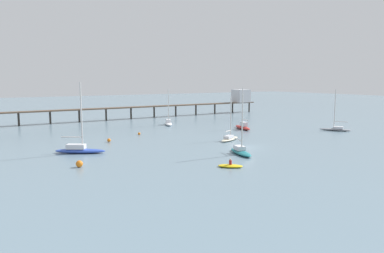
{
  "coord_description": "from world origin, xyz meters",
  "views": [
    {
      "loc": [
        -39.22,
        -45.82,
        11.31
      ],
      "look_at": [
        0.0,
        17.79,
        1.5
      ],
      "focal_mm": 34.05,
      "sensor_mm": 36.0,
      "label": 1
    }
  ],
  "objects_px": {
    "sailboat_cream": "(230,138)",
    "mooring_buoy_near": "(247,124)",
    "mooring_buoy_outer": "(79,164)",
    "mooring_buoy_mid": "(139,134)",
    "pier": "(196,101)",
    "sailboat_white": "(168,122)",
    "sailboat_teal": "(241,150)",
    "sailboat_gray": "(336,128)",
    "sailboat_blue": "(79,149)",
    "dinghy_yellow": "(230,166)",
    "mooring_buoy_inner": "(109,140)",
    "sailboat_red": "(243,126)"
  },
  "relations": [
    {
      "from": "pier",
      "to": "mooring_buoy_mid",
      "type": "bearing_deg",
      "value": -137.71
    },
    {
      "from": "pier",
      "to": "sailboat_white",
      "type": "height_order",
      "value": "sailboat_white"
    },
    {
      "from": "sailboat_gray",
      "to": "mooring_buoy_outer",
      "type": "height_order",
      "value": "sailboat_gray"
    },
    {
      "from": "mooring_buoy_inner",
      "to": "pier",
      "type": "bearing_deg",
      "value": 40.36
    },
    {
      "from": "sailboat_teal",
      "to": "mooring_buoy_near",
      "type": "distance_m",
      "value": 35.45
    },
    {
      "from": "mooring_buoy_near",
      "to": "mooring_buoy_mid",
      "type": "bearing_deg",
      "value": -178.23
    },
    {
      "from": "sailboat_blue",
      "to": "mooring_buoy_near",
      "type": "relative_size",
      "value": 16.75
    },
    {
      "from": "sailboat_red",
      "to": "mooring_buoy_near",
      "type": "height_order",
      "value": "sailboat_red"
    },
    {
      "from": "pier",
      "to": "dinghy_yellow",
      "type": "relative_size",
      "value": 26.44
    },
    {
      "from": "sailboat_cream",
      "to": "sailboat_teal",
      "type": "bearing_deg",
      "value": -119.84
    },
    {
      "from": "sailboat_red",
      "to": "mooring_buoy_mid",
      "type": "bearing_deg",
      "value": 169.16
    },
    {
      "from": "mooring_buoy_outer",
      "to": "mooring_buoy_mid",
      "type": "height_order",
      "value": "mooring_buoy_outer"
    },
    {
      "from": "sailboat_red",
      "to": "pier",
      "type": "bearing_deg",
      "value": 75.96
    },
    {
      "from": "mooring_buoy_near",
      "to": "sailboat_white",
      "type": "bearing_deg",
      "value": 147.66
    },
    {
      "from": "mooring_buoy_outer",
      "to": "mooring_buoy_inner",
      "type": "distance_m",
      "value": 18.86
    },
    {
      "from": "pier",
      "to": "sailboat_cream",
      "type": "xyz_separation_m",
      "value": [
        -20.07,
        -43.71,
        -3.91
      ]
    },
    {
      "from": "sailboat_cream",
      "to": "mooring_buoy_outer",
      "type": "bearing_deg",
      "value": -167.8
    },
    {
      "from": "sailboat_teal",
      "to": "mooring_buoy_near",
      "type": "bearing_deg",
      "value": 48.4
    },
    {
      "from": "pier",
      "to": "sailboat_blue",
      "type": "xyz_separation_m",
      "value": [
        -46.79,
        -40.85,
        -3.75
      ]
    },
    {
      "from": "mooring_buoy_outer",
      "to": "mooring_buoy_mid",
      "type": "distance_m",
      "value": 27.48
    },
    {
      "from": "pier",
      "to": "sailboat_white",
      "type": "bearing_deg",
      "value": -137.19
    },
    {
      "from": "sailboat_blue",
      "to": "dinghy_yellow",
      "type": "xyz_separation_m",
      "value": [
        14.17,
        -19.37,
        -0.49
      ]
    },
    {
      "from": "sailboat_cream",
      "to": "sailboat_white",
      "type": "height_order",
      "value": "sailboat_white"
    },
    {
      "from": "sailboat_blue",
      "to": "sailboat_red",
      "type": "bearing_deg",
      "value": 11.11
    },
    {
      "from": "sailboat_teal",
      "to": "sailboat_white",
      "type": "relative_size",
      "value": 1.02
    },
    {
      "from": "sailboat_blue",
      "to": "dinghy_yellow",
      "type": "bearing_deg",
      "value": -53.8
    },
    {
      "from": "mooring_buoy_outer",
      "to": "mooring_buoy_near",
      "type": "bearing_deg",
      "value": 25.4
    },
    {
      "from": "mooring_buoy_near",
      "to": "mooring_buoy_outer",
      "type": "bearing_deg",
      "value": -154.6
    },
    {
      "from": "sailboat_cream",
      "to": "sailboat_red",
      "type": "relative_size",
      "value": 0.86
    },
    {
      "from": "sailboat_gray",
      "to": "mooring_buoy_near",
      "type": "xyz_separation_m",
      "value": [
        -10.19,
        17.95,
        -0.26
      ]
    },
    {
      "from": "pier",
      "to": "sailboat_red",
      "type": "distance_m",
      "value": 34.52
    },
    {
      "from": "sailboat_gray",
      "to": "mooring_buoy_mid",
      "type": "xyz_separation_m",
      "value": [
        -39.2,
        17.06,
        -0.31
      ]
    },
    {
      "from": "sailboat_cream",
      "to": "sailboat_teal",
      "type": "height_order",
      "value": "sailboat_teal"
    },
    {
      "from": "sailboat_teal",
      "to": "mooring_buoy_near",
      "type": "relative_size",
      "value": 14.01
    },
    {
      "from": "dinghy_yellow",
      "to": "mooring_buoy_inner",
      "type": "bearing_deg",
      "value": 104.92
    },
    {
      "from": "sailboat_cream",
      "to": "sailboat_red",
      "type": "distance_m",
      "value": 15.7
    },
    {
      "from": "sailboat_teal",
      "to": "sailboat_gray",
      "type": "height_order",
      "value": "sailboat_teal"
    },
    {
      "from": "sailboat_cream",
      "to": "dinghy_yellow",
      "type": "distance_m",
      "value": 20.74
    },
    {
      "from": "mooring_buoy_inner",
      "to": "sailboat_red",
      "type": "bearing_deg",
      "value": 0.78
    },
    {
      "from": "mooring_buoy_near",
      "to": "mooring_buoy_inner",
      "type": "relative_size",
      "value": 0.99
    },
    {
      "from": "sailboat_blue",
      "to": "mooring_buoy_inner",
      "type": "height_order",
      "value": "sailboat_blue"
    },
    {
      "from": "sailboat_white",
      "to": "mooring_buoy_mid",
      "type": "xyz_separation_m",
      "value": [
        -12.69,
        -11.22,
        -0.36
      ]
    },
    {
      "from": "dinghy_yellow",
      "to": "mooring_buoy_near",
      "type": "distance_m",
      "value": 44.03
    },
    {
      "from": "pier",
      "to": "sailboat_teal",
      "type": "bearing_deg",
      "value": -115.72
    },
    {
      "from": "sailboat_cream",
      "to": "mooring_buoy_near",
      "type": "distance_m",
      "value": 23.48
    },
    {
      "from": "sailboat_teal",
      "to": "sailboat_red",
      "type": "relative_size",
      "value": 0.97
    },
    {
      "from": "sailboat_cream",
      "to": "mooring_buoy_near",
      "type": "height_order",
      "value": "sailboat_cream"
    },
    {
      "from": "sailboat_cream",
      "to": "sailboat_white",
      "type": "distance_m",
      "value": 26.14
    },
    {
      "from": "sailboat_teal",
      "to": "mooring_buoy_outer",
      "type": "bearing_deg",
      "value": 169.08
    },
    {
      "from": "mooring_buoy_near",
      "to": "sailboat_cream",
      "type": "bearing_deg",
      "value": -137.77
    }
  ]
}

